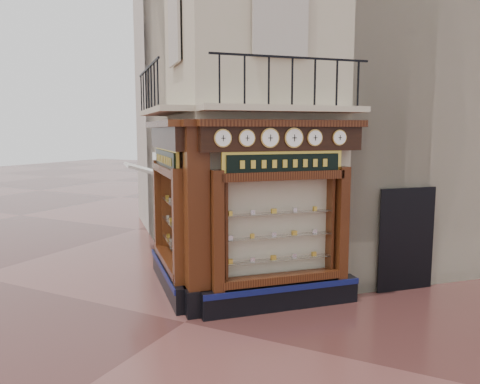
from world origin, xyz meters
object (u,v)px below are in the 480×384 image
Objects in this scene: corner_pilaster at (197,221)px; signboard_left at (166,159)px; clock_b at (247,138)px; clock_f at (339,138)px; clock_c at (270,138)px; clock_d at (294,138)px; clock_a at (223,138)px; awning at (145,255)px; clock_e at (315,138)px; signboard_right at (284,163)px.

signboard_left is (-1.46, 1.01, 1.15)m from corner_pilaster.
clock_b is 1.04× the size of clock_f.
clock_d is (0.37, 0.37, -0.00)m from clock_c.
clock_f is (1.10, 1.10, 0.00)m from clock_c.
clock_a is 0.21× the size of awning.
clock_d is at bearing -180.00° from clock_f.
clock_b is (0.35, 0.35, -0.00)m from clock_a.
clock_d reaches higher than clock_c.
signboard_left is (-3.45, -0.37, -0.52)m from clock_e.
clock_a is 0.49m from clock_b.
clock_b is at bearing -180.00° from clock_e.
corner_pilaster is at bearing 167.45° from clock_d.
clock_f is at bearing -5.25° from signboard_right.
clock_f is at bearing 0.00° from clock_c.
corner_pilaster is 2.22m from clock_c.
signboard_left is at bearing 128.25° from clock_c.
clock_d is (0.71, 0.71, 0.00)m from clock_b.
clock_a reaches higher than clock_e.
clock_c is 0.52m from clock_d.
signboard_right is at bearing 170.12° from clock_e.
clock_e is at bearing 0.00° from clock_a.
signboard_right is at bearing -10.25° from corner_pilaster.
clock_e is at bearing 180.00° from clock_f.
clock_b is at bearing -165.45° from awning.
signboard_left reaches higher than awning.
clock_c is 6.82m from awning.
signboard_right is at bearing 146.55° from clock_d.
awning is at bearing 113.87° from clock_d.
clock_c reaches higher than clock_b.
clock_e is 0.20× the size of awning.
clock_b is 0.86× the size of clock_c.
clock_d is 1.19× the size of clock_e.
corner_pilaster is at bearing 155.06° from clock_b.
corner_pilaster reaches higher than clock_d.
clock_e is 0.17× the size of signboard_left.
signboard_right is at bearing 174.75° from clock_f.
clock_a is 2.52m from clock_f.
clock_b is 0.99× the size of clock_e.
clock_a is 1.49m from clock_d.
clock_c reaches higher than clock_e.
corner_pilaster is 1.96m from clock_b.
clock_e is (1.38, 1.38, 0.00)m from clock_a.
clock_c is at bearing -180.00° from clock_f.
signboard_left is at bearing 100.25° from corner_pilaster.
clock_d reaches higher than awning.
corner_pilaster reaches higher than clock_b.
clock_c is 1.15× the size of clock_e.
clock_d is at bearing 0.00° from clock_a.
clock_b is 0.83× the size of clock_d.
clock_d is (1.05, 1.05, -0.00)m from clock_a.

